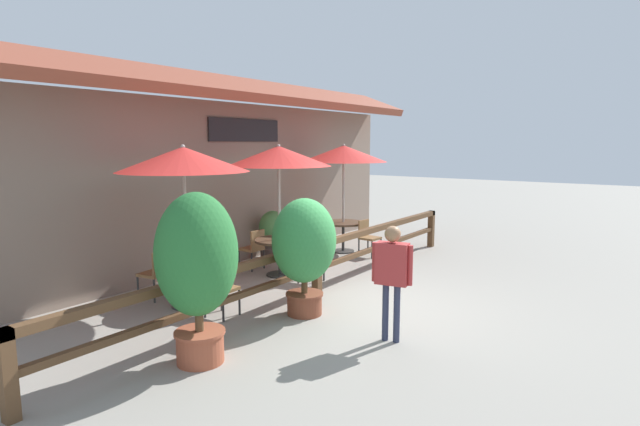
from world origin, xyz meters
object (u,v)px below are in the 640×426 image
dining_table_middle (280,246)px  potted_plant_tall_tropical (197,263)px  dining_table_near (188,271)px  chair_middle_wallside (254,247)px  chair_near_streetside (219,285)px  chair_far_wallside (318,230)px  chair_far_streetside (368,236)px  chair_middle_streetside (308,257)px  potted_plant_broad_leaf (273,233)px  patio_umbrella_far (344,154)px  patio_umbrella_near (183,160)px  potted_plant_entrance_palm (304,246)px  patio_umbrella_middle (279,156)px  pedestrian (392,268)px  chair_near_wallside (156,272)px  dining_table_far (343,228)px

dining_table_middle → potted_plant_tall_tropical: (-3.75, -1.86, 0.66)m
dining_table_near → chair_middle_wallside: chair_middle_wallside is taller
chair_near_streetside → chair_far_wallside: same height
chair_far_streetside → chair_far_wallside: size_ratio=1.00×
chair_middle_streetside → chair_far_streetside: same height
chair_middle_wallside → potted_plant_broad_leaf: (1.03, 0.34, 0.11)m
patio_umbrella_far → chair_far_wallside: patio_umbrella_far is taller
patio_umbrella_near → potted_plant_tall_tropical: 2.56m
chair_middle_streetside → potted_plant_entrance_palm: size_ratio=0.46×
potted_plant_tall_tropical → dining_table_near: bearing=53.8°
patio_umbrella_near → patio_umbrella_middle: bearing=0.7°
chair_far_wallside → patio_umbrella_near: bearing=-2.8°
chair_middle_wallside → dining_table_near: bearing=19.0°
potted_plant_broad_leaf → pedestrian: bearing=-121.7°
chair_middle_wallside → potted_plant_entrance_palm: potted_plant_entrance_palm is taller
chair_near_wallside → pedestrian: size_ratio=0.54×
potted_plant_tall_tropical → dining_table_far: bearing=17.5°
potted_plant_entrance_palm → potted_plant_broad_leaf: (2.66, 2.96, -0.52)m
potted_plant_entrance_palm → potted_plant_tall_tropical: bearing=-179.8°
patio_umbrella_far → potted_plant_tall_tropical: 6.81m
potted_plant_broad_leaf → chair_near_wallside: bearing=-173.9°
dining_table_near → chair_middle_wallside: (2.45, 0.80, -0.12)m
patio_umbrella_middle → chair_middle_streetside: (-0.05, -0.77, -1.96)m
patio_umbrella_far → patio_umbrella_middle: bearing=-176.7°
dining_table_far → pedestrian: (-4.42, -3.64, 0.43)m
patio_umbrella_middle → potted_plant_tall_tropical: size_ratio=1.26×
dining_table_middle → patio_umbrella_far: 3.23m
chair_near_wallside → patio_umbrella_far: size_ratio=0.32×
chair_near_wallside → chair_far_wallside: 5.05m
patio_umbrella_middle → chair_far_wallside: size_ratio=3.10×
patio_umbrella_middle → potted_plant_entrance_palm: size_ratio=1.44×
chair_middle_streetside → pedestrian: (-1.72, -2.71, 0.55)m
patio_umbrella_near → chair_middle_wallside: patio_umbrella_near is taller
dining_table_near → patio_umbrella_far: 5.38m
chair_near_wallside → dining_table_middle: bearing=154.4°
dining_table_far → chair_far_streetside: chair_far_streetside is taller
dining_table_far → potted_plant_broad_leaf: 1.84m
potted_plant_tall_tropical → potted_plant_entrance_palm: potted_plant_tall_tropical is taller
dining_table_near → chair_near_streetside: size_ratio=1.18×
potted_plant_tall_tropical → potted_plant_broad_leaf: size_ratio=1.88×
chair_near_wallside → potted_plant_broad_leaf: (3.54, 0.38, 0.11)m
potted_plant_entrance_palm → chair_near_wallside: bearing=108.7°
chair_far_streetside → chair_far_wallside: (-0.03, 1.46, 0.00)m
dining_table_far → potted_plant_entrance_palm: size_ratio=0.55×
patio_umbrella_near → chair_far_streetside: size_ratio=3.10×
chair_middle_streetside → patio_umbrella_far: bearing=6.9°
chair_near_wallside → chair_middle_streetside: same height
potted_plant_entrance_palm → chair_middle_wallside: bearing=58.1°
chair_middle_wallside → potted_plant_broad_leaf: size_ratio=0.76×
dining_table_near → chair_middle_wallside: 2.58m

